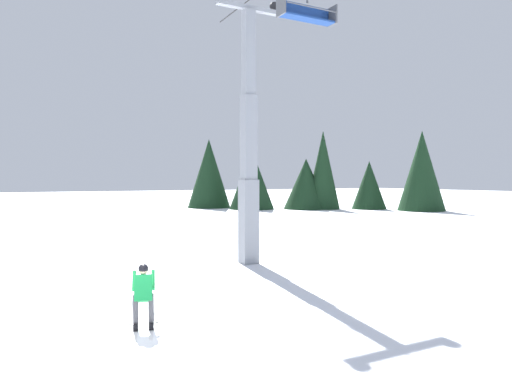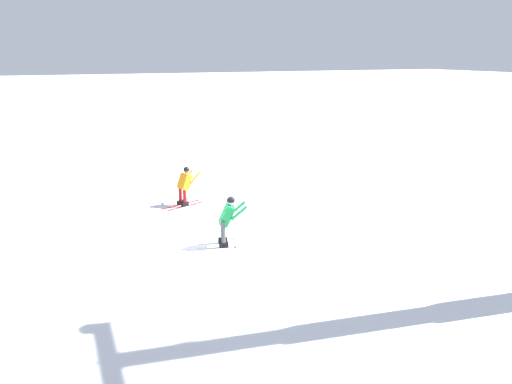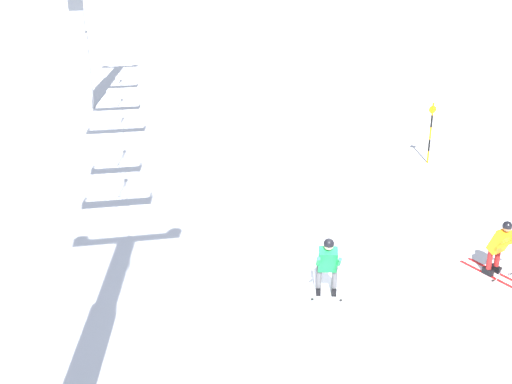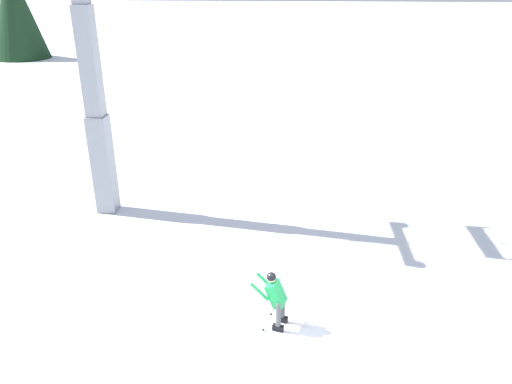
{
  "view_description": "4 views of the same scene",
  "coord_description": "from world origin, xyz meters",
  "views": [
    {
      "loc": [
        10.34,
        -2.11,
        3.59
      ],
      "look_at": [
        -1.01,
        3.91,
        3.23
      ],
      "focal_mm": 31.99,
      "sensor_mm": 36.0,
      "label": 1
    },
    {
      "loc": [
        3.91,
        13.07,
        5.56
      ],
      "look_at": [
        -0.21,
        3.55,
        2.51
      ],
      "focal_mm": 33.03,
      "sensor_mm": 36.0,
      "label": 2
    },
    {
      "loc": [
        -12.77,
        4.76,
        7.67
      ],
      "look_at": [
        -0.03,
        2.13,
        2.51
      ],
      "focal_mm": 45.1,
      "sensor_mm": 36.0,
      "label": 3
    },
    {
      "loc": [
        -0.32,
        -9.45,
        8.2
      ],
      "look_at": [
        -1.17,
        2.49,
        2.8
      ],
      "focal_mm": 35.03,
      "sensor_mm": 36.0,
      "label": 4
    }
  ],
  "objects": [
    {
      "name": "ground_plane",
      "position": [
        0.0,
        0.0,
        0.0
      ],
      "size": [
        260.0,
        260.0,
        0.0
      ],
      "primitive_type": "plane",
      "color": "white"
    },
    {
      "name": "skier_carving_main",
      "position": [
        -0.56,
        0.6,
        0.88
      ],
      "size": [
        1.62,
        0.95,
        1.65
      ],
      "color": "white",
      "rests_on": "ground_plane"
    },
    {
      "name": "skier_distant_uphill",
      "position": [
        -0.44,
        -3.75,
        0.85
      ],
      "size": [
        1.71,
        1.03,
        1.6
      ],
      "color": "red",
      "rests_on": "ground_plane"
    }
  ]
}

